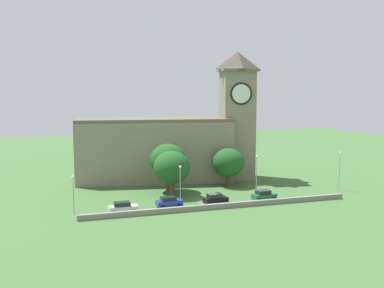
# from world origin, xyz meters

# --- Properties ---
(ground_plane) EXTENTS (200.00, 200.00, 0.00)m
(ground_plane) POSITION_xyz_m (0.00, 15.00, 0.00)
(ground_plane) COLOR #3D6633
(church) EXTENTS (38.06, 15.37, 26.66)m
(church) POSITION_xyz_m (-1.28, 19.39, 8.05)
(church) COLOR gray
(church) RESTS_ON ground
(quay_barrier) EXTENTS (45.18, 0.70, 0.87)m
(quay_barrier) POSITION_xyz_m (0.00, -5.20, 0.44)
(quay_barrier) COLOR gray
(quay_barrier) RESTS_ON ground
(car_white) EXTENTS (4.50, 2.10, 1.73)m
(car_white) POSITION_xyz_m (-15.43, -2.89, 0.88)
(car_white) COLOR silver
(car_white) RESTS_ON ground
(car_blue) EXTENTS (4.35, 2.28, 1.67)m
(car_blue) POSITION_xyz_m (-7.67, -1.50, 0.85)
(car_blue) COLOR #233D9E
(car_blue) RESTS_ON ground
(car_black) EXTENTS (4.13, 2.37, 1.87)m
(car_black) POSITION_xyz_m (0.06, -2.45, 0.94)
(car_black) COLOR black
(car_black) RESTS_ON ground
(car_green) EXTENTS (4.37, 2.54, 1.83)m
(car_green) POSITION_xyz_m (8.98, -2.44, 0.92)
(car_green) COLOR #1E6B38
(car_green) RESTS_ON ground
(streetlamp_west_end) EXTENTS (0.44, 0.44, 5.98)m
(streetlamp_west_end) POSITION_xyz_m (-22.75, -0.96, 4.08)
(streetlamp_west_end) COLOR #9EA0A5
(streetlamp_west_end) RESTS_ON ground
(streetlamp_west_mid) EXTENTS (0.44, 0.44, 6.36)m
(streetlamp_west_mid) POSITION_xyz_m (-5.10, 0.71, 4.30)
(streetlamp_west_mid) COLOR #9EA0A5
(streetlamp_west_mid) RESTS_ON ground
(streetlamp_central) EXTENTS (0.44, 0.44, 7.45)m
(streetlamp_central) POSITION_xyz_m (8.88, 0.37, 4.93)
(streetlamp_central) COLOR #9EA0A5
(streetlamp_central) RESTS_ON ground
(streetlamp_east_mid) EXTENTS (0.44, 0.44, 7.38)m
(streetlamp_east_mid) POSITION_xyz_m (26.10, 0.46, 4.89)
(streetlamp_east_mid) COLOR #9EA0A5
(streetlamp_east_mid) RESTS_ON ground
(tree_churchyard) EXTENTS (6.16, 6.16, 7.50)m
(tree_churchyard) POSITION_xyz_m (7.53, 10.21, 4.70)
(tree_churchyard) COLOR brown
(tree_churchyard) RESTS_ON ground
(tree_riverside_west) EXTENTS (6.54, 6.54, 8.20)m
(tree_riverside_west) POSITION_xyz_m (-5.30, 5.31, 5.23)
(tree_riverside_west) COLOR brown
(tree_riverside_west) RESTS_ON ground
(tree_riverside_east) EXTENTS (6.73, 6.73, 9.01)m
(tree_riverside_east) POSITION_xyz_m (-5.03, 9.13, 5.93)
(tree_riverside_east) COLOR brown
(tree_riverside_east) RESTS_ON ground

